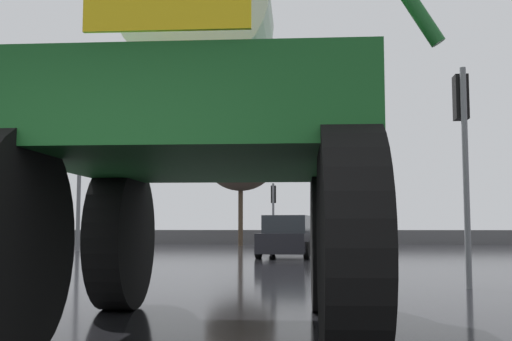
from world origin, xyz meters
TOP-DOWN VIEW (x-y plane):
  - ground_plane at (0.00, 18.00)m, footprint 120.00×120.00m
  - oversize_sprayer at (0.62, 4.33)m, footprint 4.19×5.38m
  - sedan_ahead at (0.87, 20.88)m, footprint 2.26×4.27m
  - traffic_signal_near_right at (4.56, 9.50)m, footprint 0.24×0.54m
  - traffic_signal_far_left at (-0.12, 28.09)m, footprint 0.24×0.55m
  - streetlight_far_left at (-8.85, 25.72)m, footprint 2.01×0.24m
  - bare_tree_far_center at (-2.42, 34.09)m, footprint 4.17×4.17m
  - roadside_barrier at (0.00, 39.16)m, footprint 32.87×0.24m

SIDE VIEW (x-z plane):
  - ground_plane at x=0.00m, z-range 0.00..0.00m
  - roadside_barrier at x=0.00m, z-range 0.00..0.90m
  - sedan_ahead at x=0.87m, z-range -0.05..1.47m
  - oversize_sprayer at x=0.62m, z-range -0.42..4.31m
  - traffic_signal_far_left at x=-0.12m, z-range 0.73..3.94m
  - traffic_signal_near_right at x=4.56m, z-range 0.93..4.97m
  - streetlight_far_left at x=-8.85m, z-range 0.47..9.34m
  - bare_tree_far_center at x=-2.42m, z-range 1.59..8.35m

